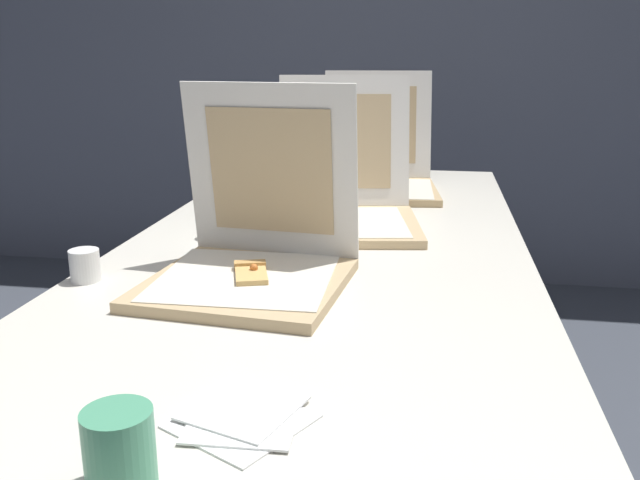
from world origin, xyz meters
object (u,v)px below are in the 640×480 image
object	(u,v)px
pizza_box_front	(252,257)
pizza_box_back	(378,175)
table	(323,263)
napkin_pile	(243,416)
cup_white_near_left	(85,265)
cup_printed_front	(120,450)
cup_white_far	(281,196)
cup_white_mid	(216,225)
pizza_box_middle	(346,204)

from	to	relation	value
pizza_box_front	pizza_box_back	size ratio (longest dim) A/B	0.81
table	napkin_pile	distance (m)	0.80
cup_white_near_left	napkin_pile	distance (m)	0.65
cup_white_near_left	cup_printed_front	bearing A→B (deg)	-59.31
cup_white_far	cup_printed_front	bearing A→B (deg)	-84.72
cup_white_mid	pizza_box_back	bearing A→B (deg)	61.25
cup_white_far	pizza_box_middle	bearing A→B (deg)	-39.27
pizza_box_front	pizza_box_middle	world-z (taller)	pizza_box_front
cup_white_mid	napkin_pile	size ratio (longest dim) A/B	0.32
cup_white_far	pizza_box_back	bearing A→B (deg)	46.43
pizza_box_middle	cup_white_near_left	distance (m)	0.71
pizza_box_front	pizza_box_back	bearing A→B (deg)	85.46
cup_white_mid	cup_printed_front	distance (m)	1.00
cup_printed_front	cup_white_mid	bearing A→B (deg)	102.06
table	cup_white_far	size ratio (longest dim) A/B	33.59
pizza_box_back	cup_white_mid	bearing A→B (deg)	-125.02
pizza_box_middle	table	bearing A→B (deg)	-106.51
pizza_box_back	napkin_pile	world-z (taller)	pizza_box_back
cup_white_near_left	cup_white_far	size ratio (longest dim) A/B	1.00
pizza_box_front	cup_printed_front	bearing A→B (deg)	-81.56
table	pizza_box_back	xyz separation A→B (m)	(0.08, 0.66, 0.10)
pizza_box_front	pizza_box_middle	distance (m)	0.51
pizza_box_middle	cup_white_near_left	xyz separation A→B (m)	(-0.46, -0.54, -0.02)
pizza_box_front	cup_white_far	size ratio (longest dim) A/B	6.25
cup_printed_front	napkin_pile	bearing A→B (deg)	60.26
table	pizza_box_middle	distance (m)	0.23
cup_white_near_left	pizza_box_middle	bearing A→B (deg)	49.43
pizza_box_middle	cup_white_far	world-z (taller)	pizza_box_middle
pizza_box_back	napkin_pile	distance (m)	1.46
cup_white_near_left	pizza_box_front	bearing A→B (deg)	6.86
cup_white_mid	cup_white_near_left	xyz separation A→B (m)	(-0.16, -0.36, 0.00)
cup_white_far	pizza_box_front	bearing A→B (deg)	-82.23
napkin_pile	cup_white_mid	bearing A→B (deg)	109.96
pizza_box_middle	cup_printed_front	bearing A→B (deg)	-103.16
cup_white_near_left	napkin_pile	world-z (taller)	cup_white_near_left
pizza_box_middle	cup_printed_front	world-z (taller)	pizza_box_middle
pizza_box_back	cup_white_near_left	xyz separation A→B (m)	(-0.51, -0.99, -0.02)
cup_white_far	cup_white_mid	bearing A→B (deg)	-103.32
cup_white_mid	cup_white_near_left	distance (m)	0.39
cup_printed_front	napkin_pile	xyz separation A→B (m)	(0.09, 0.16, -0.04)
pizza_box_back	cup_white_mid	world-z (taller)	pizza_box_back
table	cup_white_far	bearing A→B (deg)	116.08
table	cup_printed_front	distance (m)	0.96
cup_white_far	cup_printed_front	world-z (taller)	cup_printed_front
napkin_pile	pizza_box_back	bearing A→B (deg)	87.95
pizza_box_middle	cup_white_mid	distance (m)	0.35
pizza_box_middle	napkin_pile	size ratio (longest dim) A/B	2.50
cup_white_mid	pizza_box_middle	bearing A→B (deg)	31.12
pizza_box_front	cup_white_near_left	bearing A→B (deg)	-167.42
pizza_box_middle	cup_white_far	distance (m)	0.28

